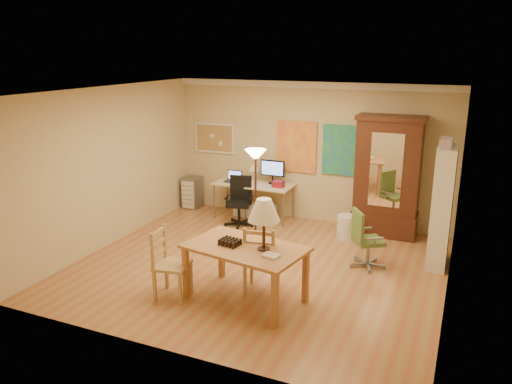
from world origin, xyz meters
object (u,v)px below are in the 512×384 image
at_px(dining_table, 252,237).
at_px(armoire, 387,184).
at_px(office_chair_green, 366,252).
at_px(computer_desk, 256,197).
at_px(office_chair_black, 239,212).
at_px(bookshelf, 442,208).

relative_size(dining_table, armoire, 0.78).
height_order(office_chair_green, armoire, armoire).
bearing_deg(armoire, dining_table, -109.92).
height_order(computer_desk, office_chair_black, computer_desk).
bearing_deg(office_chair_green, dining_table, -124.48).
relative_size(dining_table, office_chair_black, 1.79).
distance_m(armoire, bookshelf, 1.45).
height_order(computer_desk, armoire, armoire).
bearing_deg(dining_table, office_chair_black, 118.32).
relative_size(office_chair_green, bookshelf, 0.49).
xyz_separation_m(office_chair_green, armoire, (0.02, 1.58, 0.70)).
xyz_separation_m(computer_desk, office_chair_black, (-0.11, -0.53, -0.18)).
bearing_deg(computer_desk, bookshelf, -15.35).
bearing_deg(office_chair_black, bookshelf, -6.82).
distance_m(office_chair_black, office_chair_green, 2.80).
height_order(dining_table, bookshelf, bookshelf).
distance_m(dining_table, bookshelf, 3.14).
bearing_deg(office_chair_black, dining_table, -61.68).
distance_m(office_chair_green, bookshelf, 1.34).
bearing_deg(armoire, computer_desk, -178.12).
distance_m(dining_table, armoire, 3.51).
xyz_separation_m(office_chair_black, office_chair_green, (2.63, -0.97, -0.01)).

